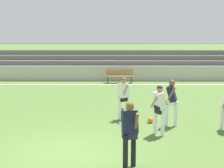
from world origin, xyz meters
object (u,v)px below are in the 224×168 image
at_px(bleacher_stand, 79,62).
at_px(soccer_ball, 150,120).
at_px(bench_near_wall_gap, 120,75).
at_px(player_white_overlapping, 159,106).
at_px(player_dark_wide_left, 172,99).
at_px(player_white_dropping_back, 124,94).
at_px(player_dark_pressing_high, 130,129).

bearing_deg(bleacher_stand, soccer_ball, -72.96).
xyz_separation_m(bench_near_wall_gap, player_white_overlapping, (1.14, -10.97, 0.45)).
xyz_separation_m(bleacher_stand, player_dark_wide_left, (4.75, -13.58, 0.01)).
bearing_deg(bench_near_wall_gap, player_white_overlapping, -84.06).
height_order(bleacher_stand, bench_near_wall_gap, bleacher_stand).
height_order(player_white_dropping_back, player_dark_pressing_high, player_dark_pressing_high).
bearing_deg(player_dark_pressing_high, soccer_ball, 76.77).
height_order(player_dark_pressing_high, player_white_overlapping, player_dark_pressing_high).
distance_m(bleacher_stand, player_white_overlapping, 15.21).
bearing_deg(bleacher_stand, player_white_dropping_back, -76.46).
distance_m(bleacher_stand, player_dark_pressing_high, 17.61).
xyz_separation_m(player_white_dropping_back, player_white_overlapping, (1.12, -1.98, 0.02)).
bearing_deg(player_dark_pressing_high, player_dark_wide_left, 66.02).
relative_size(bench_near_wall_gap, player_dark_wide_left, 1.06).
relative_size(bleacher_stand, player_white_dropping_back, 15.68).
xyz_separation_m(player_dark_pressing_high, player_white_overlapping, (1.09, 2.71, -0.03)).
bearing_deg(bench_near_wall_gap, player_dark_pressing_high, -89.80).
bearing_deg(player_white_overlapping, bleacher_stand, 105.89).
relative_size(bleacher_stand, player_dark_wide_left, 15.21).
bearing_deg(player_dark_wide_left, bench_near_wall_gap, 99.84).
distance_m(player_dark_wide_left, player_white_overlapping, 1.20).
xyz_separation_m(bench_near_wall_gap, player_dark_pressing_high, (0.05, -13.68, 0.48)).
height_order(bench_near_wall_gap, player_dark_pressing_high, player_dark_pressing_high).
height_order(player_dark_pressing_high, soccer_ball, player_dark_pressing_high).
distance_m(player_dark_pressing_high, soccer_ball, 4.35).
xyz_separation_m(bleacher_stand, player_white_overlapping, (4.17, -14.63, -0.01)).
height_order(player_white_dropping_back, soccer_ball, player_white_dropping_back).
bearing_deg(player_white_dropping_back, player_dark_pressing_high, -89.70).
xyz_separation_m(player_dark_wide_left, player_dark_pressing_high, (-1.67, -3.76, 0.01)).
relative_size(player_white_dropping_back, soccer_ball, 7.46).
bearing_deg(player_white_dropping_back, player_white_overlapping, -60.54).
xyz_separation_m(player_white_dropping_back, soccer_ball, (1.00, -0.55, -0.86)).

